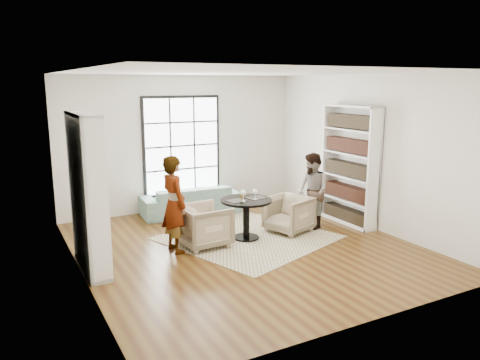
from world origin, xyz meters
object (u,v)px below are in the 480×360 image
pedestal_table (246,210)px  armchair_left (204,225)px  sofa (191,200)px  armchair_right (288,214)px  wine_glass_left (243,193)px  wine_glass_right (255,192)px  person_left (174,204)px  flower_centerpiece (243,194)px  person_right (312,191)px

pedestal_table → armchair_left: 0.85m
sofa → armchair_left: armchair_left is taller
armchair_left → armchair_right: 1.75m
wine_glass_left → wine_glass_right: wine_glass_left is taller
person_left → flower_centerpiece: (1.35, 0.06, 0.02)m
wine_glass_left → person_right: bearing=3.0°
person_right → pedestal_table: bearing=-84.3°
pedestal_table → sofa: size_ratio=0.44×
armchair_left → wine_glass_right: bearing=-99.7°
pedestal_table → sofa: pedestal_table is taller
pedestal_table → person_left: bearing=179.5°
armchair_right → wine_glass_right: (-0.78, -0.07, 0.54)m
armchair_left → wine_glass_right: (0.97, -0.10, 0.51)m
pedestal_table → wine_glass_left: wine_glass_left is taller
person_left → wine_glass_right: bearing=-100.5°
person_right → wine_glass_right: bearing=-80.5°
person_left → person_right: 2.85m
sofa → person_right: 2.74m
sofa → person_left: bearing=65.3°
armchair_right → person_right: person_right is taller
person_left → pedestal_table: bearing=-97.1°
armchair_left → wine_glass_right: 1.10m
pedestal_table → wine_glass_left: (-0.12, -0.11, 0.36)m
armchair_right → wine_glass_left: bearing=-103.0°
pedestal_table → armchair_right: 0.94m
person_left → wine_glass_right: (1.52, -0.10, 0.06)m
armchair_right → wine_glass_right: wine_glass_right is taller
sofa → person_right: bearing=133.8°
armchair_right → person_right: 0.68m
armchair_left → flower_centerpiece: size_ratio=4.40×
wine_glass_left → flower_centerpiece: 0.21m
armchair_left → person_left: person_left is taller
armchair_left → person_right: bearing=-94.5°
sofa → wine_glass_left: 2.25m
armchair_left → armchair_right: size_ratio=1.06×
sofa → armchair_right: armchair_right is taller
person_left → wine_glass_left: (1.26, -0.12, 0.08)m
pedestal_table → armchair_right: bearing=-1.5°
armchair_right → flower_centerpiece: (-0.95, 0.09, 0.49)m
wine_glass_right → person_left: bearing=176.1°
sofa → wine_glass_left: bearing=97.8°
armchair_left → wine_glass_left: wine_glass_left is taller
armchair_right → wine_glass_left: wine_glass_left is taller
pedestal_table → armchair_left: (-0.83, 0.01, -0.17)m
sofa → wine_glass_left: wine_glass_left is taller
sofa → flower_centerpiece: bearing=100.5°
person_left → wine_glass_left: 1.27m
pedestal_table → person_left: person_left is taller
armchair_right → sofa: bearing=-168.2°
person_left → wine_glass_left: size_ratio=7.75×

